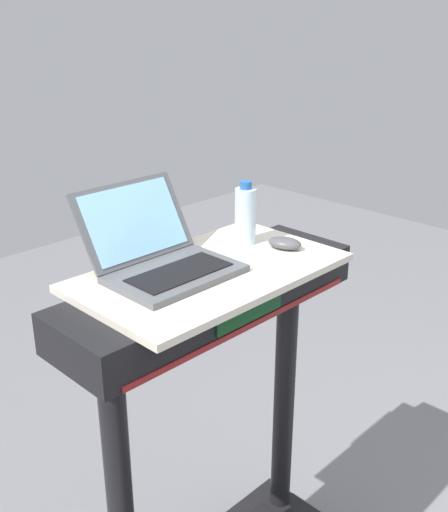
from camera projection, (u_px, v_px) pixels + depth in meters
The scene contains 4 objects.
desk_board at pixel (211, 272), 1.64m from camera, with size 0.72×0.42×0.02m, color beige.
laptop at pixel (162, 256), 1.60m from camera, with size 0.33×0.33×0.21m.
computer_mouse at pixel (285, 243), 1.76m from camera, with size 0.06×0.10×0.03m, color #4C4C51.
water_bottle at pixel (245, 215), 1.78m from camera, with size 0.06×0.06×0.19m.
Camera 1 is at (-1.05, -0.38, 1.81)m, focal length 43.15 mm.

